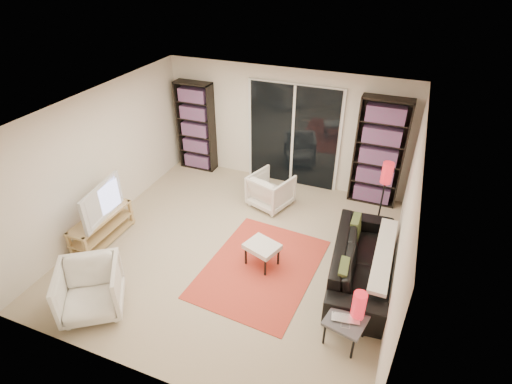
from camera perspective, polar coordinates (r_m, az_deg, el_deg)
floor at (r=6.78m, az=-2.93°, el=-8.03°), size 5.00×5.00×0.00m
wall_back at (r=8.16m, az=4.10°, el=9.20°), size 5.00×0.02×2.40m
wall_front at (r=4.44m, az=-17.12°, el=-15.21°), size 5.00×0.02×2.40m
wall_left at (r=7.37m, az=-21.30°, el=4.34°), size 0.02×5.00×2.40m
wall_right at (r=5.66m, az=20.55°, el=-4.23°), size 0.02×5.00×2.40m
ceiling at (r=5.55m, az=-3.61°, el=11.30°), size 5.00×5.00×0.02m
sliding_door at (r=8.14m, az=5.33°, el=7.92°), size 1.92×0.08×2.16m
bookshelf_left at (r=8.84m, az=-8.56°, el=9.19°), size 0.80×0.30×1.95m
bookshelf_right at (r=7.77m, az=17.15°, el=5.35°), size 0.90×0.30×2.10m
tv_stand at (r=7.27m, az=-21.11°, el=-4.75°), size 0.39×1.21×0.50m
tv at (r=6.96m, az=-21.84°, el=-1.22°), size 0.28×1.06×0.61m
rug at (r=6.41m, az=0.69°, el=-10.77°), size 1.77×2.30×0.01m
sofa at (r=6.25m, az=14.98°, el=-9.52°), size 1.04×2.27×0.64m
armchair_back at (r=7.65m, az=2.12°, el=0.25°), size 0.90×0.92×0.66m
armchair_front at (r=6.00m, az=-22.59°, el=-12.75°), size 1.11×1.12×0.74m
ottoman at (r=6.25m, az=0.88°, el=-7.94°), size 0.60×0.55×0.40m
side_table at (r=5.35m, az=12.75°, el=-17.56°), size 0.57×0.57×0.40m
laptop at (r=5.26m, az=12.65°, el=-17.66°), size 0.38×0.28×0.03m
table_lamp at (r=5.23m, az=14.48°, el=-15.39°), size 0.17×0.17×0.38m
floor_lamp at (r=6.95m, az=18.04°, el=1.60°), size 0.20×0.20×1.34m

